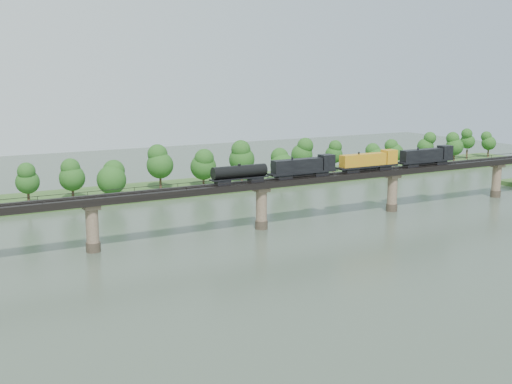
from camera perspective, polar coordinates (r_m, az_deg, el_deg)
ground at (r=127.65m, az=7.22°, el=-6.10°), size 400.00×400.00×0.00m
far_bank at (r=200.27m, az=-7.35°, el=0.28°), size 300.00×24.00×1.60m
bridge at (r=150.66m, az=0.48°, el=-1.27°), size 236.00×30.00×11.50m
bridge_superstructure at (r=149.48m, az=0.49°, el=1.10°), size 220.00×4.90×0.75m
far_treeline at (r=191.95m, az=-9.18°, el=2.21°), size 289.06×17.54×13.60m
freight_train at (r=162.76m, az=8.10°, el=2.54°), size 73.30×2.86×5.05m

